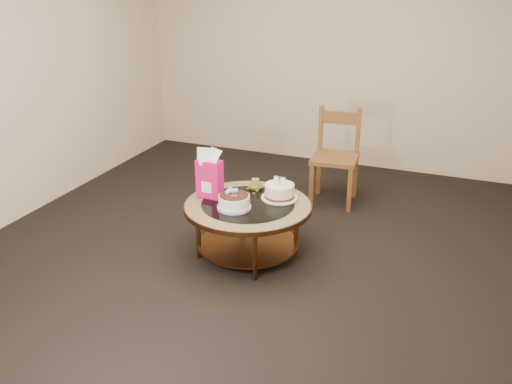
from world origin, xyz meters
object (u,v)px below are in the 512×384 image
at_px(decorated_cake, 234,202).
at_px(gift_bag, 209,174).
at_px(cream_cake, 280,192).
at_px(dining_chair, 336,156).
at_px(coffee_table, 248,212).

height_order(decorated_cake, gift_bag, gift_bag).
xyz_separation_m(decorated_cake, gift_bag, (-0.27, 0.14, 0.15)).
xyz_separation_m(cream_cake, gift_bag, (-0.53, -0.18, 0.14)).
distance_m(decorated_cake, dining_chair, 1.54).
xyz_separation_m(coffee_table, decorated_cake, (-0.06, -0.13, 0.13)).
bearing_deg(gift_bag, cream_cake, 22.25).
bearing_deg(coffee_table, decorated_cake, -115.64).
distance_m(coffee_table, dining_chair, 1.40).
relative_size(coffee_table, decorated_cake, 3.84).
distance_m(coffee_table, cream_cake, 0.31).
relative_size(decorated_cake, cream_cake, 0.90).
relative_size(cream_cake, gift_bag, 0.73).
bearing_deg(cream_cake, coffee_table, -132.16).
bearing_deg(coffee_table, dining_chair, 75.10).
relative_size(coffee_table, cream_cake, 3.46).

